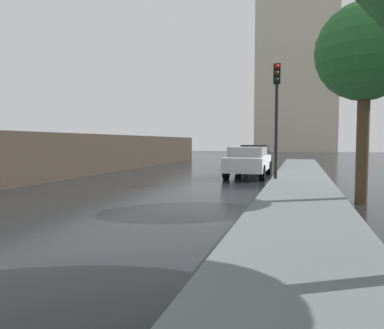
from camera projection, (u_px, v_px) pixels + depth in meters
car_white_near_kerb at (249, 161)px, 15.98m from camera, size 1.71×4.43×1.33m
car_black_mid_road at (256, 156)px, 21.15m from camera, size 1.78×4.48×1.38m
traffic_light at (277, 100)px, 13.64m from camera, size 0.26×0.39×4.37m
street_tree_mid at (365, 53)px, 8.89m from camera, size 2.43×2.43×5.02m
distant_tower at (294, 76)px, 55.46m from camera, size 12.76×8.70×23.43m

